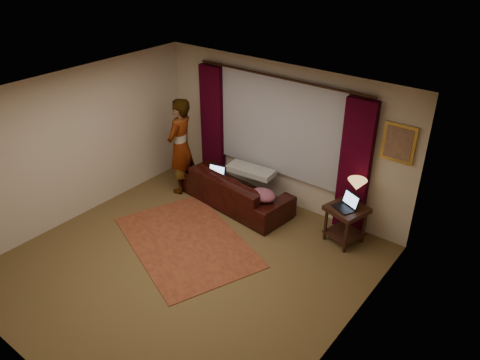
# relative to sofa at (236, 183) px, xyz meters

# --- Properties ---
(floor) EXTENTS (5.00, 5.00, 0.01)m
(floor) POSITION_rel_sofa_xyz_m (0.50, -1.86, -0.45)
(floor) COLOR brown
(floor) RESTS_ON ground
(ceiling) EXTENTS (5.00, 5.00, 0.02)m
(ceiling) POSITION_rel_sofa_xyz_m (0.50, -1.86, 2.16)
(ceiling) COLOR silver
(ceiling) RESTS_ON ground
(wall_back) EXTENTS (5.00, 0.02, 2.60)m
(wall_back) POSITION_rel_sofa_xyz_m (0.50, 0.64, 0.86)
(wall_back) COLOR #C3B39C
(wall_back) RESTS_ON ground
(wall_front) EXTENTS (5.00, 0.02, 2.60)m
(wall_front) POSITION_rel_sofa_xyz_m (0.50, -4.36, 0.86)
(wall_front) COLOR #C3B39C
(wall_front) RESTS_ON ground
(wall_left) EXTENTS (0.02, 5.00, 2.60)m
(wall_left) POSITION_rel_sofa_xyz_m (-2.00, -1.86, 0.86)
(wall_left) COLOR #C3B39C
(wall_left) RESTS_ON ground
(wall_right) EXTENTS (0.02, 5.00, 2.60)m
(wall_right) POSITION_rel_sofa_xyz_m (3.00, -1.86, 0.86)
(wall_right) COLOR #C3B39C
(wall_right) RESTS_ON ground
(sheer_curtain) EXTENTS (2.50, 0.05, 1.80)m
(sheer_curtain) POSITION_rel_sofa_xyz_m (0.50, 0.58, 1.06)
(sheer_curtain) COLOR #A09FA8
(sheer_curtain) RESTS_ON wall_back
(drape_left) EXTENTS (0.50, 0.14, 2.30)m
(drape_left) POSITION_rel_sofa_xyz_m (-1.00, 0.53, 0.74)
(drape_left) COLOR #320110
(drape_left) RESTS_ON floor
(drape_right) EXTENTS (0.50, 0.14, 2.30)m
(drape_right) POSITION_rel_sofa_xyz_m (2.00, 0.53, 0.74)
(drape_right) COLOR #320110
(drape_right) RESTS_ON floor
(curtain_rod) EXTENTS (0.04, 0.04, 3.40)m
(curtain_rod) POSITION_rel_sofa_xyz_m (0.50, 0.53, 1.94)
(curtain_rod) COLOR black
(curtain_rod) RESTS_ON wall_back
(picture_frame) EXTENTS (0.50, 0.04, 0.60)m
(picture_frame) POSITION_rel_sofa_xyz_m (2.60, 0.61, 1.31)
(picture_frame) COLOR gold
(picture_frame) RESTS_ON wall_back
(sofa) EXTENTS (2.28, 1.19, 0.88)m
(sofa) POSITION_rel_sofa_xyz_m (0.00, 0.00, 0.00)
(sofa) COLOR black
(sofa) RESTS_ON floor
(throw_blanket) EXTENTS (0.92, 0.44, 0.10)m
(throw_blanket) POSITION_rel_sofa_xyz_m (0.15, 0.24, 0.45)
(throw_blanket) COLOR #9E9C97
(throw_blanket) RESTS_ON sofa
(clothing_pile) EXTENTS (0.54, 0.46, 0.20)m
(clothing_pile) POSITION_rel_sofa_xyz_m (0.74, -0.18, 0.10)
(clothing_pile) COLOR #7B3B4F
(clothing_pile) RESTS_ON sofa
(laptop_sofa) EXTENTS (0.41, 0.43, 0.25)m
(laptop_sofa) POSITION_rel_sofa_xyz_m (-0.39, -0.16, 0.12)
(laptop_sofa) COLOR black
(laptop_sofa) RESTS_ON sofa
(area_rug) EXTENTS (2.94, 2.48, 0.01)m
(area_rug) POSITION_rel_sofa_xyz_m (0.09, -1.43, -0.43)
(area_rug) COLOR brown
(area_rug) RESTS_ON floor
(end_table) EXTENTS (0.69, 0.69, 0.65)m
(end_table) POSITION_rel_sofa_xyz_m (2.11, 0.18, -0.11)
(end_table) COLOR black
(end_table) RESTS_ON floor
(tiffany_lamp) EXTENTS (0.41, 0.41, 0.48)m
(tiffany_lamp) POSITION_rel_sofa_xyz_m (2.18, 0.28, 0.45)
(tiffany_lamp) COLOR olive
(tiffany_lamp) RESTS_ON end_table
(laptop_table) EXTENTS (0.47, 0.48, 0.25)m
(laptop_table) POSITION_rel_sofa_xyz_m (2.09, 0.12, 0.34)
(laptop_table) COLOR black
(laptop_table) RESTS_ON end_table
(person) EXTENTS (0.66, 0.66, 1.87)m
(person) POSITION_rel_sofa_xyz_m (-1.16, -0.21, 0.49)
(person) COLOR #9E9C97
(person) RESTS_ON floor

